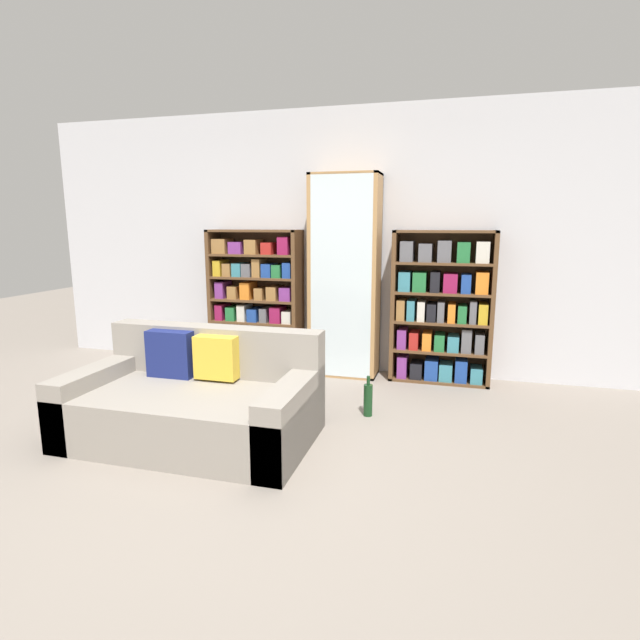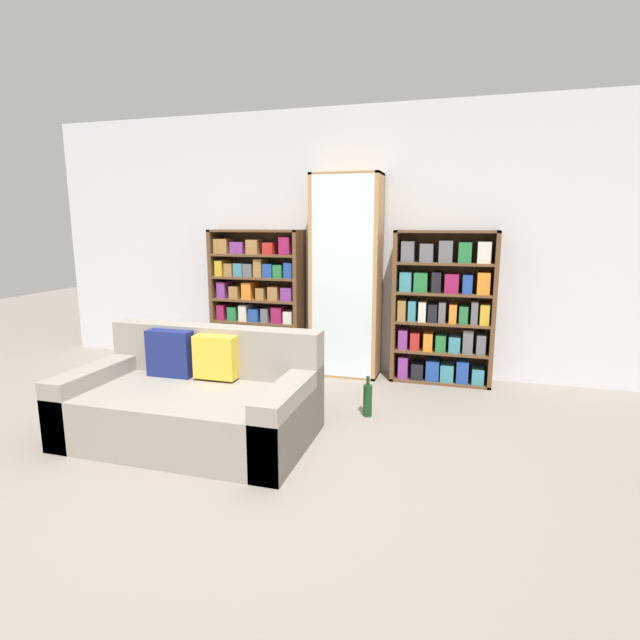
{
  "view_description": "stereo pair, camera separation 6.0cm",
  "coord_description": "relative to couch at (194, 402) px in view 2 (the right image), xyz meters",
  "views": [
    {
      "loc": [
        1.26,
        -2.64,
        1.54
      ],
      "look_at": [
        0.17,
        1.33,
        0.75
      ],
      "focal_mm": 28.0,
      "sensor_mm": 36.0,
      "label": 1
    },
    {
      "loc": [
        1.32,
        -2.63,
        1.54
      ],
      "look_at": [
        0.17,
        1.33,
        0.75
      ],
      "focal_mm": 28.0,
      "sensor_mm": 36.0,
      "label": 2
    }
  ],
  "objects": [
    {
      "name": "ground_plane",
      "position": [
        0.54,
        -0.45,
        -0.26
      ],
      "size": [
        16.0,
        16.0,
        0.0
      ],
      "primitive_type": "plane",
      "color": "gray"
    },
    {
      "name": "wall_back",
      "position": [
        0.54,
        2.06,
        1.09
      ],
      "size": [
        6.67,
        0.06,
        2.7
      ],
      "color": "silver",
      "rests_on": "ground"
    },
    {
      "name": "couch",
      "position": [
        0.0,
        0.0,
        0.0
      ],
      "size": [
        1.72,
        0.99,
        0.76
      ],
      "color": "gray",
      "rests_on": "ground"
    },
    {
      "name": "bookshelf_left",
      "position": [
        -0.28,
        1.85,
        0.46
      ],
      "size": [
        1.0,
        0.32,
        1.48
      ],
      "color": "brown",
      "rests_on": "ground"
    },
    {
      "name": "display_cabinet",
      "position": [
        0.7,
        1.83,
        0.74
      ],
      "size": [
        0.69,
        0.36,
        2.03
      ],
      "color": "#AD7F4C",
      "rests_on": "ground"
    },
    {
      "name": "bookshelf_right",
      "position": [
        1.67,
        1.85,
        0.45
      ],
      "size": [
        0.97,
        0.32,
        1.48
      ],
      "color": "brown",
      "rests_on": "ground"
    },
    {
      "name": "wine_bottle",
      "position": [
        1.15,
        0.73,
        -0.12
      ],
      "size": [
        0.07,
        0.07,
        0.34
      ],
      "color": "#143819",
      "rests_on": "ground"
    }
  ]
}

